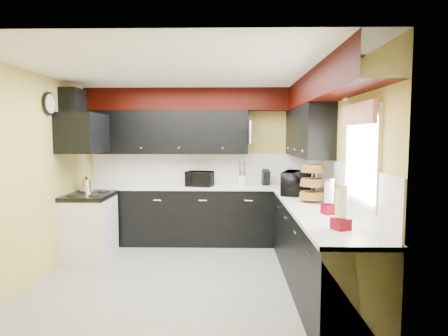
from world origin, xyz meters
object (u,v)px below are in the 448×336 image
utensil_crock (242,181)px  kettle (87,185)px  knife_block (266,178)px  microwave (298,183)px  toaster_oven (200,179)px

utensil_crock → kettle: 2.38m
knife_block → microwave: bearing=-75.6°
toaster_oven → utensil_crock: toaster_oven is taller
knife_block → kettle: 2.78m
toaster_oven → kettle: (-1.64, -0.47, -0.05)m
toaster_oven → knife_block: 1.08m
utensil_crock → knife_block: bearing=15.6°
toaster_oven → kettle: 1.71m
kettle → knife_block: bearing=12.5°
toaster_oven → microwave: microwave is taller
microwave → kettle: 3.09m
toaster_oven → kettle: size_ratio=2.07×
toaster_oven → knife_block: knife_block is taller
utensil_crock → toaster_oven: bearing=-178.0°
microwave → utensil_crock: (-0.75, 0.83, -0.08)m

